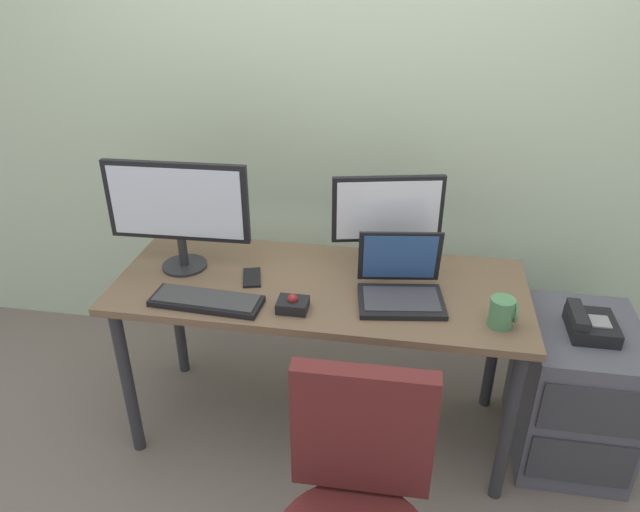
{
  "coord_description": "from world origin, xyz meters",
  "views": [
    {
      "loc": [
        0.33,
        -1.94,
        1.92
      ],
      "look_at": [
        0.0,
        0.0,
        0.85
      ],
      "focal_mm": 33.19,
      "sensor_mm": 36.0,
      "label": 1
    }
  ],
  "objects_px": {
    "file_cabinet": "(573,391)",
    "laptop": "(400,285)",
    "keyboard": "(206,301)",
    "trackball_mouse": "(293,304)",
    "monitor_main": "(177,208)",
    "monitor_side": "(387,217)",
    "desk_phone": "(590,325)",
    "cell_phone": "(252,278)",
    "coffee_mug": "(502,312)"
  },
  "relations": [
    {
      "from": "monitor_side",
      "to": "coffee_mug",
      "type": "relative_size",
      "value": 4.02
    },
    {
      "from": "file_cabinet",
      "to": "keyboard",
      "type": "distance_m",
      "value": 1.51
    },
    {
      "from": "file_cabinet",
      "to": "laptop",
      "type": "relative_size",
      "value": 1.76
    },
    {
      "from": "monitor_main",
      "to": "cell_phone",
      "type": "height_order",
      "value": "monitor_main"
    },
    {
      "from": "monitor_main",
      "to": "monitor_side",
      "type": "bearing_deg",
      "value": 9.08
    },
    {
      "from": "keyboard",
      "to": "trackball_mouse",
      "type": "height_order",
      "value": "trackball_mouse"
    },
    {
      "from": "keyboard",
      "to": "laptop",
      "type": "relative_size",
      "value": 1.21
    },
    {
      "from": "monitor_main",
      "to": "keyboard",
      "type": "height_order",
      "value": "monitor_main"
    },
    {
      "from": "trackball_mouse",
      "to": "desk_phone",
      "type": "bearing_deg",
      "value": 11.69
    },
    {
      "from": "laptop",
      "to": "coffee_mug",
      "type": "relative_size",
      "value": 3.24
    },
    {
      "from": "laptop",
      "to": "trackball_mouse",
      "type": "distance_m",
      "value": 0.41
    },
    {
      "from": "desk_phone",
      "to": "coffee_mug",
      "type": "distance_m",
      "value": 0.44
    },
    {
      "from": "monitor_main",
      "to": "coffee_mug",
      "type": "relative_size",
      "value": 5.32
    },
    {
      "from": "file_cabinet",
      "to": "trackball_mouse",
      "type": "relative_size",
      "value": 5.5
    },
    {
      "from": "monitor_main",
      "to": "monitor_side",
      "type": "distance_m",
      "value": 0.81
    },
    {
      "from": "file_cabinet",
      "to": "laptop",
      "type": "height_order",
      "value": "laptop"
    },
    {
      "from": "laptop",
      "to": "cell_phone",
      "type": "bearing_deg",
      "value": 176.16
    },
    {
      "from": "file_cabinet",
      "to": "desk_phone",
      "type": "bearing_deg",
      "value": -116.78
    },
    {
      "from": "coffee_mug",
      "to": "monitor_main",
      "type": "bearing_deg",
      "value": 170.34
    },
    {
      "from": "file_cabinet",
      "to": "coffee_mug",
      "type": "xyz_separation_m",
      "value": [
        -0.37,
        -0.22,
        0.48
      ]
    },
    {
      "from": "file_cabinet",
      "to": "cell_phone",
      "type": "distance_m",
      "value": 1.37
    },
    {
      "from": "coffee_mug",
      "to": "trackball_mouse",
      "type": "bearing_deg",
      "value": -178.07
    },
    {
      "from": "desk_phone",
      "to": "monitor_side",
      "type": "bearing_deg",
      "value": 170.09
    },
    {
      "from": "monitor_main",
      "to": "laptop",
      "type": "xyz_separation_m",
      "value": [
        0.88,
        -0.08,
        -0.21
      ]
    },
    {
      "from": "monitor_side",
      "to": "laptop",
      "type": "relative_size",
      "value": 1.24
    },
    {
      "from": "laptop",
      "to": "trackball_mouse",
      "type": "relative_size",
      "value": 3.13
    },
    {
      "from": "monitor_main",
      "to": "coffee_mug",
      "type": "distance_m",
      "value": 1.26
    },
    {
      "from": "desk_phone",
      "to": "trackball_mouse",
      "type": "xyz_separation_m",
      "value": [
        -1.09,
        -0.23,
        0.12
      ]
    },
    {
      "from": "monitor_side",
      "to": "keyboard",
      "type": "distance_m",
      "value": 0.76
    },
    {
      "from": "desk_phone",
      "to": "trackball_mouse",
      "type": "relative_size",
      "value": 1.82
    },
    {
      "from": "file_cabinet",
      "to": "monitor_side",
      "type": "bearing_deg",
      "value": 171.35
    },
    {
      "from": "desk_phone",
      "to": "cell_phone",
      "type": "bearing_deg",
      "value": -178.38
    },
    {
      "from": "trackball_mouse",
      "to": "coffee_mug",
      "type": "height_order",
      "value": "coffee_mug"
    },
    {
      "from": "laptop",
      "to": "trackball_mouse",
      "type": "bearing_deg",
      "value": -158.28
    },
    {
      "from": "file_cabinet",
      "to": "keyboard",
      "type": "xyz_separation_m",
      "value": [
        -1.42,
        -0.26,
        0.45
      ]
    },
    {
      "from": "keyboard",
      "to": "trackball_mouse",
      "type": "xyz_separation_m",
      "value": [
        0.32,
        0.01,
        0.01
      ]
    },
    {
      "from": "monitor_side",
      "to": "file_cabinet",
      "type": "bearing_deg",
      "value": -8.65
    },
    {
      "from": "file_cabinet",
      "to": "cell_phone",
      "type": "height_order",
      "value": "cell_phone"
    },
    {
      "from": "desk_phone",
      "to": "cell_phone",
      "type": "distance_m",
      "value": 1.3
    },
    {
      "from": "monitor_main",
      "to": "monitor_side",
      "type": "relative_size",
      "value": 1.32
    },
    {
      "from": "monitor_side",
      "to": "cell_phone",
      "type": "bearing_deg",
      "value": -161.14
    },
    {
      "from": "desk_phone",
      "to": "monitor_main",
      "type": "distance_m",
      "value": 1.63
    },
    {
      "from": "monitor_main",
      "to": "coffee_mug",
      "type": "bearing_deg",
      "value": -9.66
    },
    {
      "from": "monitor_side",
      "to": "coffee_mug",
      "type": "height_order",
      "value": "monitor_side"
    },
    {
      "from": "monitor_side",
      "to": "keyboard",
      "type": "relative_size",
      "value": 1.02
    },
    {
      "from": "file_cabinet",
      "to": "laptop",
      "type": "bearing_deg",
      "value": -172.73
    },
    {
      "from": "monitor_main",
      "to": "laptop",
      "type": "bearing_deg",
      "value": -5.48
    },
    {
      "from": "trackball_mouse",
      "to": "keyboard",
      "type": "bearing_deg",
      "value": -177.38
    },
    {
      "from": "file_cabinet",
      "to": "trackball_mouse",
      "type": "bearing_deg",
      "value": -167.57
    },
    {
      "from": "file_cabinet",
      "to": "keyboard",
      "type": "height_order",
      "value": "keyboard"
    }
  ]
}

